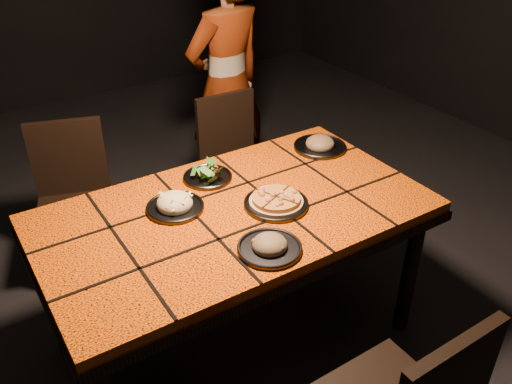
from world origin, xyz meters
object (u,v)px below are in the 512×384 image
diner (227,86)px  plate_pizza (276,202)px  chair_far_left (73,191)px  plate_pasta (175,205)px  dining_table (235,224)px  chair_far_right (233,154)px

diner → plate_pizza: (-0.47, -1.23, -0.02)m
chair_far_left → plate_pasta: chair_far_left is taller
plate_pizza → dining_table: bearing=155.4°
chair_far_left → diner: (1.07, 0.21, 0.30)m
dining_table → chair_far_left: bearing=114.5°
chair_far_right → plate_pasta: chair_far_right is taller
chair_far_left → chair_far_right: chair_far_left is taller
chair_far_right → chair_far_left: bearing=178.0°
chair_far_right → plate_pizza: chair_far_right is taller
dining_table → chair_far_right: size_ratio=1.97×
dining_table → chair_far_right: 1.04m
chair_far_left → chair_far_right: bearing=13.7°
chair_far_left → diner: size_ratio=0.54×
dining_table → diner: size_ratio=1.03×
chair_far_left → diner: diner is taller
chair_far_right → plate_pasta: bearing=-131.3°
dining_table → diner: bearing=61.4°
chair_far_right → plate_pasta: size_ratio=3.43×
chair_far_right → diner: diner is taller
plate_pasta → plate_pizza: bearing=-28.8°
chair_far_left → plate_pizza: bearing=-41.9°
chair_far_left → plate_pasta: bearing=-56.6°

